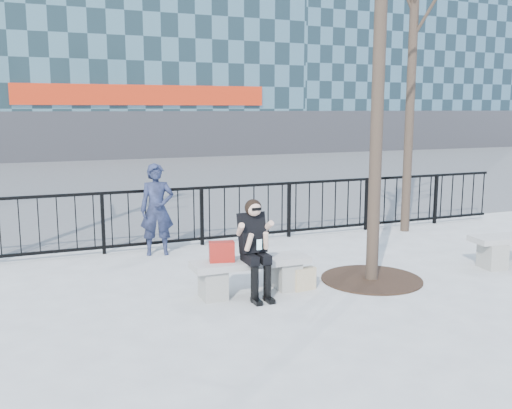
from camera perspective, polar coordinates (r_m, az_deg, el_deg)
name	(u,v)px	position (r m, az deg, el deg)	size (l,w,h in m)	color
ground	(251,293)	(8.01, -0.50, -8.86)	(120.00, 120.00, 0.00)	gray
street_surface	(106,176)	(22.38, -14.81, 2.77)	(60.00, 23.00, 0.01)	#474747
railing	(191,217)	(10.63, -6.48, -1.21)	(14.00, 0.06, 1.10)	black
tree_grate	(371,279)	(8.77, 11.47, -7.32)	(1.50, 1.50, 0.02)	black
bench_main	(251,272)	(7.92, -0.51, -6.79)	(1.65, 0.46, 0.49)	slate
seated_woman	(255,249)	(7.67, -0.07, -4.46)	(0.50, 0.64, 1.34)	black
handbag	(222,252)	(7.71, -3.45, -4.73)	(0.34, 0.16, 0.28)	maroon
shopping_bag	(304,279)	(8.13, 4.84, -7.43)	(0.33, 0.12, 0.32)	beige
standing_man	(157,210)	(10.04, -9.87, -0.50)	(0.58, 0.38, 1.60)	black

